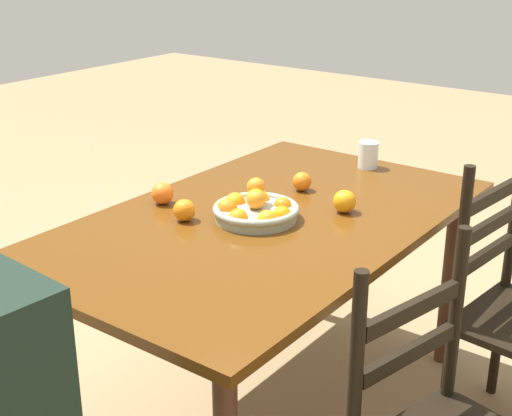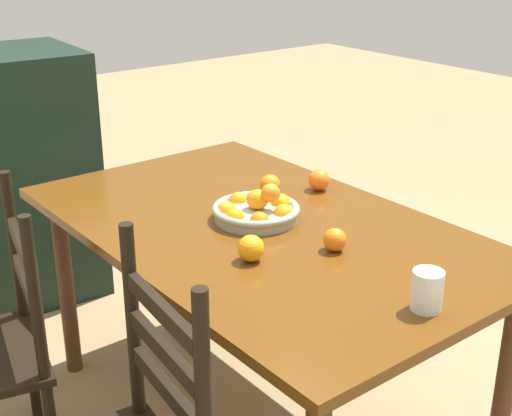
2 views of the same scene
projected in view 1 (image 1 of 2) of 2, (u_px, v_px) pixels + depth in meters
name	position (u px, v px, depth m)	size (l,w,h in m)	color
ground_plane	(265.00, 408.00, 2.69)	(12.00, 12.00, 0.00)	#967C54
dining_table	(266.00, 240.00, 2.45)	(1.60, 0.97, 0.76)	#56300E
fruit_bowl	(255.00, 209.00, 2.39)	(0.29, 0.29, 0.13)	#96A089
orange_loose_0	(345.00, 201.00, 2.45)	(0.08, 0.08, 0.08)	orange
orange_loose_1	(302.00, 181.00, 2.65)	(0.07, 0.07, 0.07)	orange
orange_loose_2	(184.00, 210.00, 2.38)	(0.07, 0.07, 0.07)	orange
orange_loose_3	(162.00, 193.00, 2.52)	(0.08, 0.08, 0.08)	orange
drinking_glass	(368.00, 155.00, 2.91)	(0.08, 0.08, 0.11)	silver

